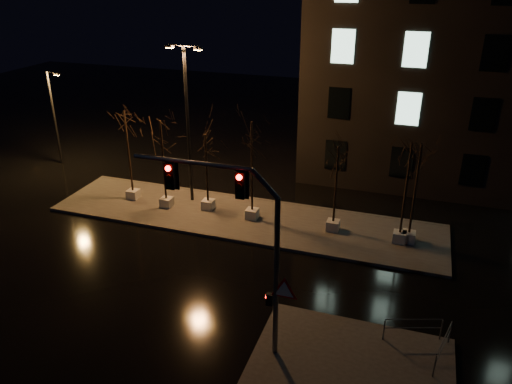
% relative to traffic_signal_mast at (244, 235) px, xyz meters
% --- Properties ---
extents(ground, '(90.00, 90.00, 0.00)m').
position_rel_traffic_signal_mast_xyz_m(ground, '(-3.61, 3.78, -4.82)').
color(ground, black).
rests_on(ground, ground).
extents(median, '(22.00, 5.00, 0.15)m').
position_rel_traffic_signal_mast_xyz_m(median, '(-3.61, 9.78, -4.74)').
color(median, '#46433E').
rests_on(median, ground).
extents(sidewalk_corner, '(7.00, 5.00, 0.15)m').
position_rel_traffic_signal_mast_xyz_m(sidewalk_corner, '(3.89, 0.28, -4.74)').
color(sidewalk_corner, '#46433E').
rests_on(sidewalk_corner, ground).
extents(tree_0, '(1.80, 1.80, 5.57)m').
position_rel_traffic_signal_mast_xyz_m(tree_0, '(-10.72, 9.96, -0.44)').
color(tree_0, silver).
rests_on(tree_0, median).
extents(tree_1, '(1.80, 1.80, 5.33)m').
position_rel_traffic_signal_mast_xyz_m(tree_1, '(-8.28, 9.59, -0.63)').
color(tree_1, silver).
rests_on(tree_1, median).
extents(tree_2, '(1.80, 1.80, 4.62)m').
position_rel_traffic_signal_mast_xyz_m(tree_2, '(-5.86, 10.08, -1.16)').
color(tree_2, silver).
rests_on(tree_2, median).
extents(tree_3, '(1.80, 1.80, 5.71)m').
position_rel_traffic_signal_mast_xyz_m(tree_3, '(-3.07, 9.77, -0.33)').
color(tree_3, silver).
rests_on(tree_3, median).
extents(tree_4, '(1.80, 1.80, 4.81)m').
position_rel_traffic_signal_mast_xyz_m(tree_4, '(1.45, 9.84, -1.02)').
color(tree_4, silver).
rests_on(tree_4, median).
extents(tree_5, '(1.80, 1.80, 5.44)m').
position_rel_traffic_signal_mast_xyz_m(tree_5, '(4.89, 9.68, -0.54)').
color(tree_5, silver).
rests_on(tree_5, median).
extents(tree_6, '(1.80, 1.80, 5.39)m').
position_rel_traffic_signal_mast_xyz_m(tree_6, '(5.32, 9.84, -0.58)').
color(tree_6, silver).
rests_on(tree_6, median).
extents(traffic_signal_mast, '(5.82, 0.27, 7.11)m').
position_rel_traffic_signal_mast_xyz_m(traffic_signal_mast, '(0.00, 0.00, 0.00)').
color(traffic_signal_mast, '#525559').
rests_on(traffic_signal_mast, sidewalk_corner).
extents(streetlight_main, '(2.26, 0.54, 9.04)m').
position_rel_traffic_signal_mast_xyz_m(streetlight_main, '(-7.27, 10.92, 0.55)').
color(streetlight_main, black).
rests_on(streetlight_main, median).
extents(streetlight_far, '(1.29, 0.45, 6.61)m').
position_rel_traffic_signal_mast_xyz_m(streetlight_far, '(-18.92, 13.85, -1.18)').
color(streetlight_far, black).
rests_on(streetlight_far, ground).
extents(guard_rail_a, '(2.08, 0.74, 0.94)m').
position_rel_traffic_signal_mast_xyz_m(guard_rail_a, '(5.84, 2.28, -4.05)').
color(guard_rail_a, '#525559').
rests_on(guard_rail_a, sidewalk_corner).
extents(guard_rail_b, '(0.59, 2.03, 1.00)m').
position_rel_traffic_signal_mast_xyz_m(guard_rail_b, '(6.89, 1.55, -4.03)').
color(guard_rail_b, '#525559').
rests_on(guard_rail_b, sidewalk_corner).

